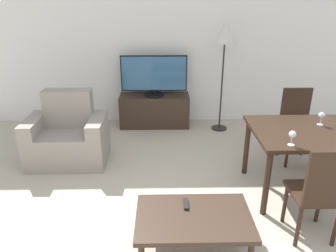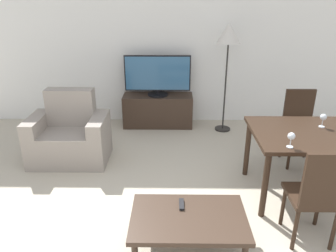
{
  "view_description": "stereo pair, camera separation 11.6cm",
  "coord_description": "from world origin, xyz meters",
  "px_view_note": "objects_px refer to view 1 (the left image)",
  "views": [
    {
      "loc": [
        -0.18,
        -1.54,
        2.06
      ],
      "look_at": [
        -0.1,
        1.86,
        0.65
      ],
      "focal_mm": 35.0,
      "sensor_mm": 36.0,
      "label": 1
    },
    {
      "loc": [
        -0.06,
        -1.54,
        2.06
      ],
      "look_at": [
        -0.1,
        1.86,
        0.65
      ],
      "focal_mm": 35.0,
      "sensor_mm": 36.0,
      "label": 2
    }
  ],
  "objects_px": {
    "tv_stand": "(155,110)",
    "remote_primary": "(186,204)",
    "armchair": "(68,138)",
    "wine_glass_center": "(292,135)",
    "dining_chair_near": "(319,190)",
    "coffee_table": "(194,220)",
    "wine_glass_left": "(322,116)",
    "tv": "(154,76)",
    "dining_table": "(308,138)",
    "dining_chair_far": "(297,122)",
    "floor_lamp": "(225,38)"
  },
  "relations": [
    {
      "from": "tv_stand",
      "to": "dining_chair_near",
      "type": "xyz_separation_m",
      "value": [
        1.43,
        -2.72,
        0.26
      ]
    },
    {
      "from": "floor_lamp",
      "to": "dining_chair_near",
      "type": "bearing_deg",
      "value": -81.25
    },
    {
      "from": "armchair",
      "to": "wine_glass_center",
      "type": "distance_m",
      "value": 2.69
    },
    {
      "from": "coffee_table",
      "to": "wine_glass_left",
      "type": "relative_size",
      "value": 6.47
    },
    {
      "from": "wine_glass_center",
      "to": "dining_chair_near",
      "type": "bearing_deg",
      "value": -74.22
    },
    {
      "from": "coffee_table",
      "to": "dining_chair_near",
      "type": "xyz_separation_m",
      "value": [
        1.06,
        0.12,
        0.19
      ]
    },
    {
      "from": "armchair",
      "to": "remote_primary",
      "type": "distance_m",
      "value": 2.05
    },
    {
      "from": "tv",
      "to": "dining_table",
      "type": "bearing_deg",
      "value": -50.06
    },
    {
      "from": "dining_chair_near",
      "to": "remote_primary",
      "type": "distance_m",
      "value": 1.12
    },
    {
      "from": "dining_chair_near",
      "to": "floor_lamp",
      "type": "distance_m",
      "value": 2.73
    },
    {
      "from": "coffee_table",
      "to": "wine_glass_left",
      "type": "bearing_deg",
      "value": 35.53
    },
    {
      "from": "remote_primary",
      "to": "tv",
      "type": "bearing_deg",
      "value": 96.67
    },
    {
      "from": "armchair",
      "to": "dining_chair_near",
      "type": "distance_m",
      "value": 2.95
    },
    {
      "from": "armchair",
      "to": "wine_glass_center",
      "type": "xyz_separation_m",
      "value": [
        2.4,
        -1.11,
        0.51
      ]
    },
    {
      "from": "dining_chair_far",
      "to": "remote_primary",
      "type": "xyz_separation_m",
      "value": [
        -1.52,
        -1.51,
        -0.14
      ]
    },
    {
      "from": "tv",
      "to": "floor_lamp",
      "type": "height_order",
      "value": "floor_lamp"
    },
    {
      "from": "coffee_table",
      "to": "dining_chair_far",
      "type": "xyz_separation_m",
      "value": [
        1.46,
        1.65,
        0.19
      ]
    },
    {
      "from": "armchair",
      "to": "remote_primary",
      "type": "relative_size",
      "value": 6.47
    },
    {
      "from": "coffee_table",
      "to": "wine_glass_left",
      "type": "distance_m",
      "value": 1.84
    },
    {
      "from": "armchair",
      "to": "dining_chair_far",
      "type": "height_order",
      "value": "dining_chair_far"
    },
    {
      "from": "tv",
      "to": "remote_primary",
      "type": "height_order",
      "value": "tv"
    },
    {
      "from": "wine_glass_left",
      "to": "wine_glass_center",
      "type": "relative_size",
      "value": 1.0
    },
    {
      "from": "dining_chair_far",
      "to": "remote_primary",
      "type": "height_order",
      "value": "dining_chair_far"
    },
    {
      "from": "dining_table",
      "to": "remote_primary",
      "type": "distance_m",
      "value": 1.53
    },
    {
      "from": "remote_primary",
      "to": "wine_glass_center",
      "type": "bearing_deg",
      "value": 21.44
    },
    {
      "from": "armchair",
      "to": "dining_chair_far",
      "type": "relative_size",
      "value": 1.04
    },
    {
      "from": "tv_stand",
      "to": "wine_glass_left",
      "type": "height_order",
      "value": "wine_glass_left"
    },
    {
      "from": "tv_stand",
      "to": "remote_primary",
      "type": "relative_size",
      "value": 7.37
    },
    {
      "from": "dining_table",
      "to": "dining_chair_far",
      "type": "height_order",
      "value": "dining_chair_far"
    },
    {
      "from": "dining_chair_near",
      "to": "dining_chair_far",
      "type": "height_order",
      "value": "same"
    },
    {
      "from": "armchair",
      "to": "wine_glass_center",
      "type": "height_order",
      "value": "armchair"
    },
    {
      "from": "coffee_table",
      "to": "dining_chair_near",
      "type": "relative_size",
      "value": 1.02
    },
    {
      "from": "tv",
      "to": "dining_table",
      "type": "distance_m",
      "value": 2.55
    },
    {
      "from": "dining_chair_far",
      "to": "armchair",
      "type": "bearing_deg",
      "value": -179.89
    },
    {
      "from": "tv",
      "to": "wine_glass_center",
      "type": "relative_size",
      "value": 7.05
    },
    {
      "from": "armchair",
      "to": "dining_chair_far",
      "type": "xyz_separation_m",
      "value": [
        2.92,
        0.01,
        0.19
      ]
    },
    {
      "from": "coffee_table",
      "to": "dining_table",
      "type": "height_order",
      "value": "dining_table"
    },
    {
      "from": "dining_chair_far",
      "to": "floor_lamp",
      "type": "relative_size",
      "value": 0.57
    },
    {
      "from": "dining_table",
      "to": "wine_glass_center",
      "type": "height_order",
      "value": "wine_glass_center"
    },
    {
      "from": "tv",
      "to": "coffee_table",
      "type": "distance_m",
      "value": 2.9
    },
    {
      "from": "dining_chair_near",
      "to": "dining_table",
      "type": "bearing_deg",
      "value": 75.32
    },
    {
      "from": "dining_chair_near",
      "to": "floor_lamp",
      "type": "xyz_separation_m",
      "value": [
        -0.39,
        2.54,
        0.91
      ]
    },
    {
      "from": "wine_glass_left",
      "to": "remote_primary",
      "type": "bearing_deg",
      "value": -149.49
    },
    {
      "from": "tv",
      "to": "coffee_table",
      "type": "height_order",
      "value": "tv"
    },
    {
      "from": "coffee_table",
      "to": "dining_table",
      "type": "distance_m",
      "value": 1.57
    },
    {
      "from": "tv_stand",
      "to": "floor_lamp",
      "type": "distance_m",
      "value": 1.57
    },
    {
      "from": "floor_lamp",
      "to": "dining_table",
      "type": "bearing_deg",
      "value": -71.56
    },
    {
      "from": "dining_chair_near",
      "to": "wine_glass_center",
      "type": "distance_m",
      "value": 0.54
    },
    {
      "from": "dining_chair_far",
      "to": "wine_glass_center",
      "type": "xyz_separation_m",
      "value": [
        -0.52,
        -1.11,
        0.32
      ]
    },
    {
      "from": "tv",
      "to": "dining_chair_near",
      "type": "xyz_separation_m",
      "value": [
        1.43,
        -2.71,
        -0.32
      ]
    }
  ]
}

